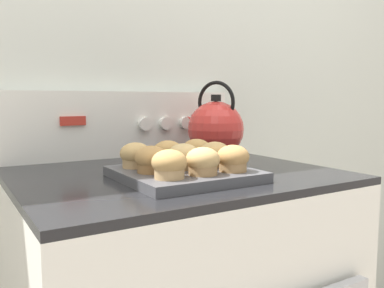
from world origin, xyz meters
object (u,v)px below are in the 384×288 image
object	(u,v)px
muffin_r1_c1	(183,157)
muffin_r2_c1	(168,153)
muffin_r0_c1	(203,162)
muffin_r2_c0	(135,156)
muffin_r1_c0	(151,160)
tea_kettle	(215,128)
muffin_pan	(184,174)
muffin_r0_c2	(233,159)
muffin_r1_c2	(215,155)
muffin_r0_c0	(169,165)
muffin_r2_c2	(197,151)

from	to	relation	value
muffin_r1_c1	muffin_r2_c1	xyz separation A→B (m)	(0.00, 0.08, 0.00)
muffin_r0_c1	muffin_r2_c0	world-z (taller)	same
muffin_r1_c0	tea_kettle	world-z (taller)	tea_kettle
muffin_pan	muffin_r0_c2	bearing A→B (deg)	-45.50
muffin_r1_c2	muffin_r0_c0	bearing A→B (deg)	-155.03
muffin_r1_c1	muffin_r2_c1	distance (m)	0.08
muffin_r0_c0	muffin_r2_c1	xyz separation A→B (m)	(0.08, 0.16, 0.00)
muffin_r1_c2	muffin_r2_c0	distance (m)	0.19
muffin_r0_c2	muffin_r1_c1	bearing A→B (deg)	133.53
muffin_pan	muffin_r1_c0	world-z (taller)	muffin_r1_c0
muffin_r1_c2	muffin_r2_c2	size ratio (longest dim) A/B	1.00
muffin_r2_c0	muffin_r0_c2	bearing A→B (deg)	-44.46
muffin_r0_c2	muffin_r2_c1	size ratio (longest dim) A/B	1.00
muffin_r0_c1	muffin_r1_c1	bearing A→B (deg)	89.29
muffin_r0_c2	tea_kettle	world-z (taller)	tea_kettle
muffin_r0_c1	muffin_r2_c0	size ratio (longest dim) A/B	1.00
muffin_r0_c1	muffin_r2_c2	size ratio (longest dim) A/B	1.00
muffin_pan	muffin_r1_c2	size ratio (longest dim) A/B	3.93
muffin_r1_c0	muffin_r1_c1	xyz separation A→B (m)	(0.08, 0.00, 0.00)
muffin_r2_c2	muffin_pan	bearing A→B (deg)	-136.64
muffin_r2_c0	tea_kettle	xyz separation A→B (m)	(0.34, 0.17, 0.04)
muffin_r1_c1	muffin_r2_c1	size ratio (longest dim) A/B	1.00
muffin_r0_c0	muffin_r1_c2	distance (m)	0.18
muffin_r2_c2	muffin_r1_c1	bearing A→B (deg)	-137.51
muffin_r1_c0	muffin_r1_c2	size ratio (longest dim) A/B	1.00
muffin_r1_c0	muffin_r2_c0	world-z (taller)	same
muffin_r1_c0	muffin_r2_c1	distance (m)	0.12
muffin_r1_c2	muffin_r2_c2	xyz separation A→B (m)	(-0.00, 0.08, 0.00)
muffin_r2_c2	muffin_r0_c0	bearing A→B (deg)	-135.97
muffin_r1_c1	muffin_r1_c2	bearing A→B (deg)	-3.76
muffin_r0_c2	tea_kettle	size ratio (longest dim) A/B	0.30
muffin_r1_c0	muffin_r1_c2	xyz separation A→B (m)	(0.17, -0.00, 0.00)
muffin_r2_c1	muffin_r1_c0	bearing A→B (deg)	-135.91
muffin_r0_c0	muffin_r0_c1	bearing A→B (deg)	-1.01
muffin_r1_c0	muffin_r2_c2	xyz separation A→B (m)	(0.16, 0.08, 0.00)
muffin_pan	muffin_r0_c2	size ratio (longest dim) A/B	3.93
muffin_r0_c1	tea_kettle	bearing A→B (deg)	51.79
muffin_r1_c1	muffin_r2_c2	bearing A→B (deg)	42.49
muffin_r2_c1	muffin_r0_c2	bearing A→B (deg)	-64.84
muffin_r0_c0	muffin_r0_c2	xyz separation A→B (m)	(0.16, -0.00, 0.00)
muffin_pan	muffin_r1_c2	world-z (taller)	muffin_r1_c2
muffin_r2_c1	tea_kettle	xyz separation A→B (m)	(0.26, 0.17, 0.04)
muffin_r1_c1	muffin_r1_c2	distance (m)	0.08
muffin_pan	muffin_r2_c0	bearing A→B (deg)	136.55
muffin_r0_c2	muffin_r2_c2	distance (m)	0.16
muffin_pan	muffin_r1_c1	bearing A→B (deg)	85.40
muffin_pan	muffin_r0_c1	world-z (taller)	muffin_r0_c1
muffin_r0_c0	muffin_r1_c2	world-z (taller)	same
muffin_r2_c0	muffin_pan	bearing A→B (deg)	-43.45
muffin_r2_c0	tea_kettle	size ratio (longest dim) A/B	0.30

